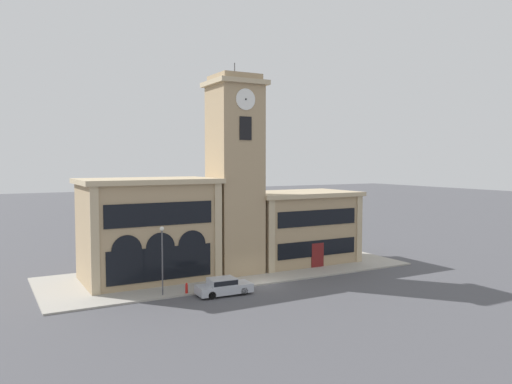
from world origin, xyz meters
TOP-DOWN VIEW (x-y plane):
  - ground_plane at (0.00, 0.00)m, footprint 300.00×300.00m
  - sidewalk_kerb at (0.00, 6.35)m, footprint 36.74×12.70m
  - clock_tower at (0.00, 5.66)m, footprint 5.16×5.16m
  - town_hall_left_wing at (-8.42, 7.03)m, footprint 12.48×7.97m
  - town_hall_right_wing at (8.45, 7.04)m, footprint 12.54×7.97m
  - parked_car_near at (-4.52, -1.17)m, footprint 4.71×2.11m
  - street_lamp at (-9.16, 0.71)m, footprint 0.36×0.36m
  - fire_hydrant at (-7.22, 0.33)m, footprint 0.22×0.22m

SIDE VIEW (x-z plane):
  - ground_plane at x=0.00m, z-range 0.00..0.00m
  - sidewalk_kerb at x=0.00m, z-range 0.00..0.15m
  - fire_hydrant at x=-7.22m, z-range 0.13..1.00m
  - parked_car_near at x=-4.52m, z-range 0.03..1.47m
  - street_lamp at x=-9.16m, z-range 1.05..6.73m
  - town_hall_right_wing at x=8.45m, z-range 0.03..7.84m
  - town_hall_left_wing at x=-8.42m, z-range 0.03..9.58m
  - clock_tower at x=0.00m, z-range -0.56..20.15m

